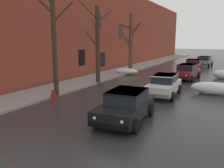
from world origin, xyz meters
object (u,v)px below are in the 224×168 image
at_px(sedan_white_parked_kerbside_close, 164,85).
at_px(sedan_grey_queued_behind_truck, 204,61).
at_px(bare_tree_mid_block, 97,42).
at_px(bare_tree_second_along_sidewalk, 53,39).
at_px(fire_hydrant, 53,95).
at_px(sedan_maroon_parked_kerbside_mid, 187,71).
at_px(sedan_red_parked_far_down_block, 193,65).
at_px(bare_tree_far_down_block, 131,43).
at_px(sedan_black_approaching_near_lane, 126,105).

relative_size(sedan_white_parked_kerbside_close, sedan_grey_queued_behind_truck, 0.99).
relative_size(bare_tree_mid_block, sedan_grey_queued_behind_truck, 1.68).
height_order(bare_tree_second_along_sidewalk, bare_tree_mid_block, bare_tree_second_along_sidewalk).
bearing_deg(bare_tree_second_along_sidewalk, sedan_white_parked_kerbside_close, 29.87).
height_order(bare_tree_mid_block, fire_hydrant, bare_tree_mid_block).
xyz_separation_m(sedan_maroon_parked_kerbside_mid, sedan_red_parked_far_down_block, (-0.36, 5.98, -0.00)).
xyz_separation_m(bare_tree_mid_block, fire_hydrant, (0.63, -6.37, -3.13)).
xyz_separation_m(bare_tree_far_down_block, sedan_grey_queued_behind_truck, (6.54, 11.10, -2.66)).
bearing_deg(sedan_maroon_parked_kerbside_mid, sedan_red_parked_far_down_block, 93.49).
bearing_deg(sedan_red_parked_far_down_block, bare_tree_second_along_sidewalk, -109.25).
height_order(sedan_red_parked_far_down_block, sedan_grey_queued_behind_truck, same).
bearing_deg(sedan_white_parked_kerbside_close, sedan_maroon_parked_kerbside_mid, 89.16).
bearing_deg(bare_tree_far_down_block, sedan_red_parked_far_down_block, 39.02).
bearing_deg(sedan_maroon_parked_kerbside_mid, fire_hydrant, -115.27).
relative_size(bare_tree_far_down_block, sedan_maroon_parked_kerbside_mid, 1.45).
bearing_deg(fire_hydrant, sedan_white_parked_kerbside_close, 38.92).
relative_size(sedan_red_parked_far_down_block, sedan_grey_queued_behind_truck, 1.04).
xyz_separation_m(bare_tree_second_along_sidewalk, sedan_white_parked_kerbside_close, (6.27, 3.60, -3.03)).
distance_m(sedan_red_parked_far_down_block, sedan_grey_queued_behind_truck, 6.27).
bearing_deg(bare_tree_mid_block, sedan_grey_queued_behind_truck, 69.99).
bearing_deg(sedan_red_parked_far_down_block, sedan_black_approaching_near_lane, -89.91).
bearing_deg(bare_tree_second_along_sidewalk, sedan_red_parked_far_down_block, 70.75).
bearing_deg(sedan_white_parked_kerbside_close, bare_tree_second_along_sidewalk, -150.13).
relative_size(bare_tree_far_down_block, sedan_grey_queued_behind_truck, 1.58).
xyz_separation_m(bare_tree_mid_block, sedan_white_parked_kerbside_close, (6.28, -1.81, -2.74)).
relative_size(bare_tree_second_along_sidewalk, sedan_red_parked_far_down_block, 1.66).
height_order(bare_tree_far_down_block, sedan_red_parked_far_down_block, bare_tree_far_down_block).
distance_m(bare_tree_far_down_block, sedan_maroon_parked_kerbside_mid, 6.98).
distance_m(sedan_black_approaching_near_lane, fire_hydrant, 5.57).
bearing_deg(fire_hydrant, bare_tree_mid_block, 95.67).
bearing_deg(bare_tree_far_down_block, sedan_white_parked_kerbside_close, -54.55).
relative_size(bare_tree_second_along_sidewalk, sedan_grey_queued_behind_truck, 1.73).
xyz_separation_m(sedan_red_parked_far_down_block, fire_hydrant, (-5.40, -18.19, -0.40)).
xyz_separation_m(bare_tree_mid_block, sedan_red_parked_far_down_block, (6.03, 11.82, -2.74)).
bearing_deg(sedan_white_parked_kerbside_close, bare_tree_mid_block, 163.94).
bearing_deg(sedan_grey_queued_behind_truck, bare_tree_far_down_block, -120.51).
relative_size(bare_tree_second_along_sidewalk, bare_tree_far_down_block, 1.09).
xyz_separation_m(bare_tree_far_down_block, sedan_black_approaching_near_lane, (6.02, -14.50, -2.66)).
height_order(bare_tree_mid_block, sedan_grey_queued_behind_truck, bare_tree_mid_block).
xyz_separation_m(sedan_black_approaching_near_lane, sedan_grey_queued_behind_truck, (0.52, 25.60, 0.00)).
xyz_separation_m(sedan_black_approaching_near_lane, sedan_maroon_parked_kerbside_mid, (0.33, 13.38, 0.00)).
bearing_deg(fire_hydrant, bare_tree_far_down_block, 92.56).
xyz_separation_m(bare_tree_second_along_sidewalk, bare_tree_mid_block, (-0.01, 5.41, -0.29)).
bearing_deg(sedan_maroon_parked_kerbside_mid, sedan_black_approaching_near_lane, -91.43).
height_order(bare_tree_second_along_sidewalk, fire_hydrant, bare_tree_second_along_sidewalk).
height_order(bare_tree_far_down_block, sedan_white_parked_kerbside_close, bare_tree_far_down_block).
distance_m(sedan_white_parked_kerbside_close, sedan_red_parked_far_down_block, 13.63).
bearing_deg(fire_hydrant, sedan_maroon_parked_kerbside_mid, 64.73).
height_order(sedan_white_parked_kerbside_close, sedan_red_parked_far_down_block, same).
bearing_deg(sedan_red_parked_far_down_block, sedan_white_parked_kerbside_close, -88.94).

